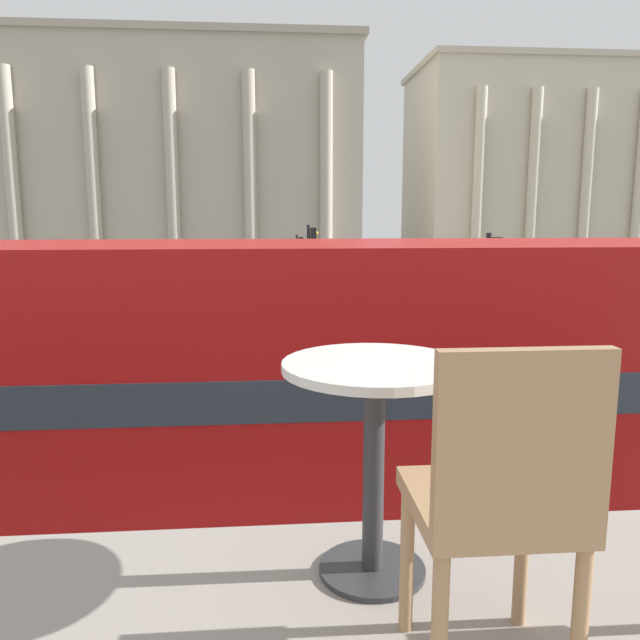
# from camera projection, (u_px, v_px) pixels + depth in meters

# --- Properties ---
(double_decker_bus) EXTENTS (10.56, 2.71, 4.18)m
(double_decker_bus) POSITION_uv_depth(u_px,v_px,m) (284.00, 395.00, 7.59)
(double_decker_bus) COLOR black
(double_decker_bus) RESTS_ON ground_plane
(cafe_dining_table) EXTENTS (0.60, 0.60, 0.73)m
(cafe_dining_table) POSITION_uv_depth(u_px,v_px,m) (374.00, 421.00, 2.02)
(cafe_dining_table) COLOR #2D2D30
(cafe_dining_table) RESTS_ON cafe_floor_slab
(cafe_chair_0) EXTENTS (0.40, 0.40, 0.91)m
(cafe_chair_0) POSITION_uv_depth(u_px,v_px,m) (500.00, 497.00, 1.52)
(cafe_chair_0) COLOR #A87F56
(cafe_chair_0) RESTS_ON cafe_floor_slab
(plaza_building_left) EXTENTS (27.64, 14.04, 17.34)m
(plaza_building_left) POSITION_uv_depth(u_px,v_px,m) (184.00, 161.00, 49.93)
(plaza_building_left) COLOR #B2A893
(plaza_building_left) RESTS_ON ground_plane
(plaza_building_right) EXTENTS (35.94, 14.25, 17.89)m
(plaza_building_right) POSITION_uv_depth(u_px,v_px,m) (599.00, 167.00, 59.60)
(plaza_building_right) COLOR beige
(plaza_building_right) RESTS_ON ground_plane
(traffic_light_near) EXTENTS (0.42, 0.24, 4.10)m
(traffic_light_near) POSITION_uv_depth(u_px,v_px,m) (489.00, 296.00, 14.24)
(traffic_light_near) COLOR black
(traffic_light_near) RESTS_ON ground_plane
(traffic_light_mid) EXTENTS (0.42, 0.24, 4.13)m
(traffic_light_mid) POSITION_uv_depth(u_px,v_px,m) (310.00, 265.00, 22.74)
(traffic_light_mid) COLOR black
(traffic_light_mid) RESTS_ON ground_plane
(traffic_light_far) EXTENTS (0.42, 0.24, 3.59)m
(traffic_light_far) POSITION_uv_depth(u_px,v_px,m) (299.00, 262.00, 28.16)
(traffic_light_far) COLOR black
(traffic_light_far) RESTS_ON ground_plane
(car_black) EXTENTS (4.20, 1.93, 1.35)m
(car_black) POSITION_uv_depth(u_px,v_px,m) (32.00, 360.00, 16.54)
(car_black) COLOR black
(car_black) RESTS_ON ground_plane
(car_silver) EXTENTS (4.20, 1.93, 1.35)m
(car_silver) POSITION_uv_depth(u_px,v_px,m) (237.00, 294.00, 29.96)
(car_silver) COLOR black
(car_silver) RESTS_ON ground_plane
(pedestrian_white) EXTENTS (0.32, 0.32, 1.80)m
(pedestrian_white) POSITION_uv_depth(u_px,v_px,m) (180.00, 280.00, 33.09)
(pedestrian_white) COLOR #282B33
(pedestrian_white) RESTS_ON ground_plane
(pedestrian_blue) EXTENTS (0.32, 0.32, 1.64)m
(pedestrian_blue) POSITION_uv_depth(u_px,v_px,m) (248.00, 332.00, 19.12)
(pedestrian_blue) COLOR #282B33
(pedestrian_blue) RESTS_ON ground_plane
(pedestrian_olive) EXTENTS (0.32, 0.32, 1.69)m
(pedestrian_olive) POSITION_uv_depth(u_px,v_px,m) (168.00, 278.00, 34.93)
(pedestrian_olive) COLOR #282B33
(pedestrian_olive) RESTS_ON ground_plane
(pedestrian_black) EXTENTS (0.32, 0.32, 1.60)m
(pedestrian_black) POSITION_uv_depth(u_px,v_px,m) (435.00, 278.00, 35.30)
(pedestrian_black) COLOR #282B33
(pedestrian_black) RESTS_ON ground_plane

